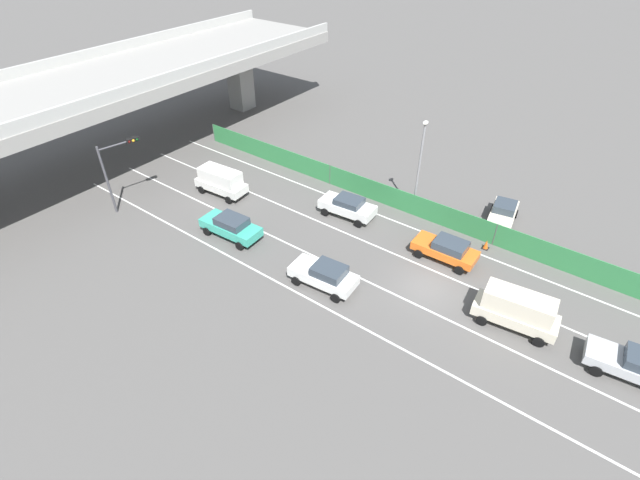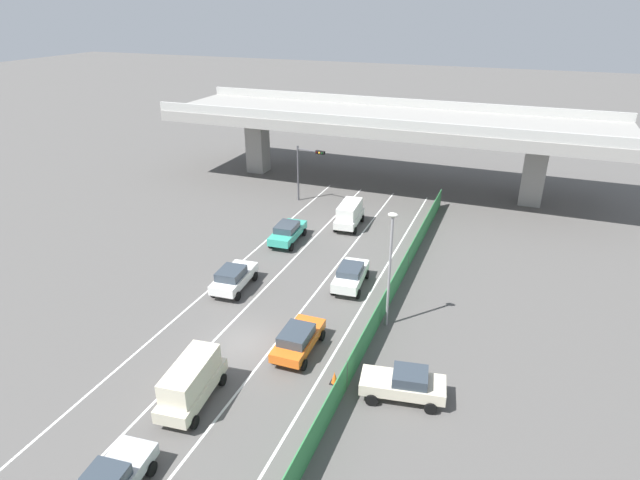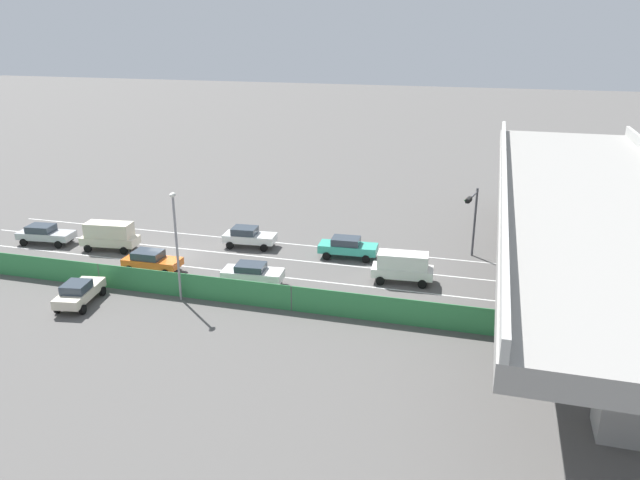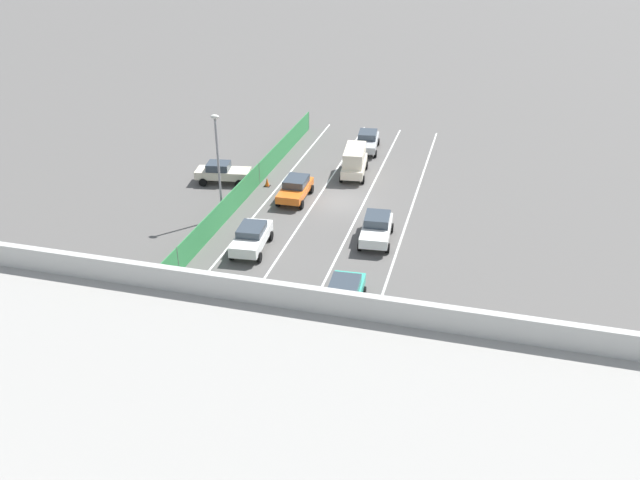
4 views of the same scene
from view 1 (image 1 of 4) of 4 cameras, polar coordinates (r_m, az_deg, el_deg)
ground_plane at (r=30.51m, az=13.07°, el=-5.77°), size 300.00×300.00×0.00m
lane_line_left_edge at (r=29.04m, az=-1.47°, el=-7.19°), size 0.14×47.04×0.01m
lane_line_mid_left at (r=31.16m, az=2.55°, el=-3.54°), size 0.14×47.04×0.01m
lane_line_mid_right at (r=33.52m, az=6.01°, el=-0.36°), size 0.14×47.04×0.01m
lane_line_right_edge at (r=36.07m, az=8.99°, el=2.39°), size 0.14×47.04×0.01m
elevated_overpass at (r=46.18m, az=-24.04°, el=17.05°), size 47.07×11.94×8.46m
green_fence at (r=36.82m, az=10.36°, el=4.64°), size 0.10×43.14×1.76m
car_sedan_white at (r=29.28m, az=0.58°, el=-4.27°), size 2.31×4.45×1.68m
car_hatchback_white at (r=35.71m, az=3.42°, el=4.20°), size 2.28×4.45×1.62m
car_van_cream at (r=28.82m, az=23.04°, el=-7.80°), size 2.37×4.80×2.34m
car_taxi_orange at (r=32.48m, az=15.28°, el=-1.07°), size 2.08×4.36×1.60m
car_sedan_silver at (r=29.41m, az=34.50°, el=-12.60°), size 2.39×4.84×1.62m
car_taxi_teal at (r=34.06m, az=-10.88°, el=1.72°), size 2.23×4.74×1.66m
car_van_white at (r=39.18m, az=-12.10°, el=7.17°), size 2.24×4.50×2.21m
parked_sedan_cream at (r=37.40m, az=21.55°, el=3.03°), size 4.47×2.50×1.66m
traffic_light at (r=38.35m, az=-23.69°, el=8.67°), size 3.15×0.93×5.61m
street_lamp at (r=35.14m, az=12.20°, el=9.62°), size 0.60×0.36×7.51m
traffic_cone at (r=34.68m, az=19.73°, el=-0.52°), size 0.47×0.47×0.71m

